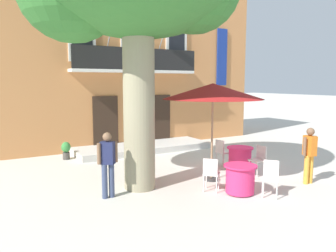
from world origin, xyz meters
TOP-DOWN VIEW (x-y plane):
  - ground_plane at (0.00, 0.00)m, footprint 120.00×120.00m
  - building_facade at (-0.80, 6.99)m, footprint 13.00×5.09m
  - entrance_step_platform at (-0.80, 4.03)m, footprint 5.72×1.94m
  - cafe_table_near_tree at (-1.00, -2.22)m, footprint 0.86×0.86m
  - cafe_chair_near_tree_0 at (-1.56, -1.72)m, footprint 0.57×0.57m
  - cafe_chair_near_tree_1 at (-0.46, -2.74)m, footprint 0.56×0.56m
  - cafe_table_middle at (0.62, -0.40)m, footprint 0.86×0.86m
  - cafe_chair_middle_0 at (0.45, 0.33)m, footprint 0.45×0.45m
  - cafe_chair_middle_1 at (0.73, -1.15)m, footprint 0.42×0.42m
  - cafe_umbrella at (-0.91, -0.88)m, footprint 2.90×2.90m
  - ground_planter_left at (-4.01, 3.99)m, footprint 0.34×0.34m
  - pedestrian_near_entrance at (1.30, -2.52)m, footprint 0.53×0.37m
  - pedestrian_mid_plaza at (-4.08, -0.82)m, footprint 0.53×0.38m

SIDE VIEW (x-z plane):
  - ground_plane at x=0.00m, z-range 0.00..0.00m
  - entrance_step_platform at x=-0.80m, z-range 0.00..0.25m
  - ground_planter_left at x=-4.01m, z-range 0.04..0.70m
  - cafe_table_near_tree at x=-1.00m, z-range 0.01..0.77m
  - cafe_table_middle at x=0.62m, z-range 0.01..0.77m
  - cafe_chair_near_tree_0 at x=-1.56m, z-range 0.07..0.98m
  - cafe_chair_near_tree_1 at x=-0.46m, z-range 0.07..0.98m
  - cafe_chair_middle_0 at x=0.45m, z-range 0.07..0.98m
  - cafe_chair_middle_1 at x=0.73m, z-range 0.07..0.98m
  - pedestrian_near_entrance at x=1.30m, z-range 0.10..1.71m
  - pedestrian_mid_plaza at x=-4.08m, z-range 0.11..1.77m
  - cafe_umbrella at x=-0.91m, z-range 1.19..4.04m
  - building_facade at x=-0.80m, z-range 0.00..7.50m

